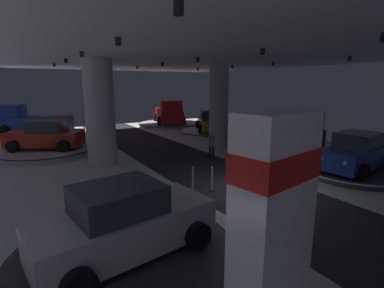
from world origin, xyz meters
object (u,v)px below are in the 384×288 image
display_car_near_right (356,153)px  display_car_far_left (45,136)px  display_car_far_right (210,122)px  pickup_truck_mid_right (280,133)px  display_car_near_left (124,223)px  display_platform_far_right (210,132)px  display_platform_near_left (127,255)px  visitor_walking_near (212,144)px  column_left (100,112)px  display_platform_far_left (47,151)px  brand_sign_pylon (270,258)px  display_platform_mid_right (275,149)px  display_platform_deep_right (169,124)px  pickup_truck_deep_right (169,114)px  column_right (219,106)px  pickup_truck_deep_left (31,122)px  display_platform_near_right (353,171)px  display_platform_deep_left (37,135)px

display_car_near_right → display_car_far_left: 16.92m
display_car_near_right → display_car_far_right: display_car_near_right is taller
pickup_truck_mid_right → display_car_near_left: (-11.78, -5.88, -0.24)m
display_platform_far_right → display_platform_near_left: display_platform_far_right is taller
display_car_far_left → visitor_walking_near: size_ratio=2.86×
column_left → display_platform_far_left: 5.19m
display_platform_far_left → visitor_walking_near: 10.04m
brand_sign_pylon → pickup_truck_mid_right: 14.81m
display_platform_mid_right → display_car_far_right: (0.37, 7.70, 0.86)m
pickup_truck_mid_right → display_platform_mid_right: bearing=90.9°
display_platform_near_left → display_platform_deep_right: (11.22, 19.91, 0.03)m
display_car_near_right → pickup_truck_deep_right: size_ratio=0.77×
display_car_near_left → display_car_far_left: 13.01m
column_right → display_platform_near_left: size_ratio=0.98×
column_right → display_car_far_right: 5.25m
visitor_walking_near → column_left: bearing=156.1°
display_car_near_left → display_platform_far_left: bearing=92.3°
column_right → display_platform_far_right: 5.57m
display_platform_deep_right → display_car_far_right: bearing=-81.5°
display_car_near_right → pickup_truck_deep_left: size_ratio=0.77×
pickup_truck_deep_left → visitor_walking_near: 15.35m
display_platform_near_right → display_platform_far_left: size_ratio=0.84×
display_platform_deep_right → pickup_truck_deep_right: (-0.10, -0.30, 1.07)m
visitor_walking_near → pickup_truck_mid_right: bearing=-11.3°
display_platform_deep_right → display_platform_far_right: bearing=-81.6°
brand_sign_pylon → display_platform_near_left: 4.38m
display_platform_mid_right → display_platform_near_right: display_platform_mid_right is taller
display_car_near_left → visitor_walking_near: size_ratio=2.77×
display_car_far_left → display_platform_far_left: bearing=151.3°
column_right → pickup_truck_deep_right: bearing=82.3°
visitor_walking_near → pickup_truck_deep_left: bearing=122.4°
column_right → pickup_truck_deep_left: (-10.71, 10.18, -1.50)m
pickup_truck_mid_right → display_car_near_left: size_ratio=1.21×
visitor_walking_near → display_platform_near_right: bearing=-53.8°
column_right → display_platform_near_right: size_ratio=1.15×
display_platform_mid_right → display_car_near_left: bearing=-152.2°
display_platform_deep_left → display_car_far_left: bearing=-88.9°
display_platform_near_right → pickup_truck_deep_left: bearing=123.6°
column_left → display_car_far_left: bearing=121.8°
display_platform_near_left → display_car_far_left: 13.04m
display_platform_deep_left → pickup_truck_deep_left: pickup_truck_deep_left is taller
pickup_truck_deep_right → display_platform_far_left: size_ratio=1.01×
pickup_truck_mid_right → display_platform_deep_right: bearing=92.2°
display_platform_deep_left → display_platform_deep_right: (11.87, 0.31, -0.00)m
display_platform_far_right → display_car_far_right: bearing=62.3°
pickup_truck_deep_left → display_car_far_left: bearing=-86.4°
pickup_truck_deep_right → display_platform_far_left: 13.45m
display_platform_near_left → visitor_walking_near: size_ratio=3.52×
column_right → display_platform_near_left: 13.89m
display_car_near_right → display_car_far_right: 12.84m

